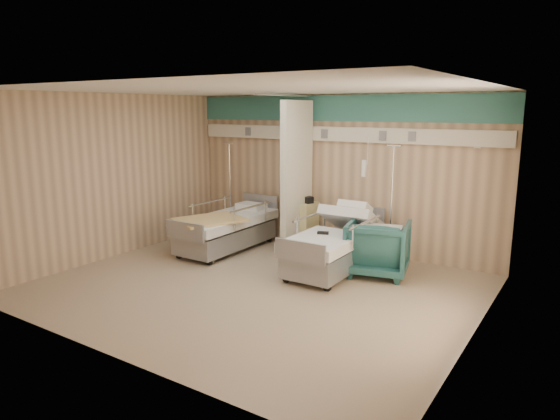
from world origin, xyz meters
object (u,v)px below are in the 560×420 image
object	(u,v)px
visitor_armchair	(378,248)
iv_stand_left	(231,218)
bed_right	(334,251)
iv_stand_right	(390,240)
bed_left	(226,233)
bedside_cabinet	(301,225)

from	to	relation	value
visitor_armchair	iv_stand_left	bearing A→B (deg)	-22.91
bed_right	iv_stand_right	size ratio (longest dim) A/B	1.09
bed_right	iv_stand_right	world-z (taller)	iv_stand_right
bed_left	iv_stand_left	world-z (taller)	iv_stand_left
bed_left	bed_right	bearing A→B (deg)	0.00
bed_left	visitor_armchair	world-z (taller)	visitor_armchair
bed_left	bedside_cabinet	bearing A→B (deg)	40.60
bed_left	iv_stand_right	xyz separation A→B (m)	(2.80, 0.84, 0.09)
bed_right	iv_stand_right	bearing A→B (deg)	54.55
iv_stand_right	iv_stand_left	world-z (taller)	iv_stand_right
bedside_cabinet	bed_left	bearing A→B (deg)	-139.40
bed_left	iv_stand_left	xyz separation A→B (m)	(-0.52, 0.77, 0.07)
iv_stand_left	bedside_cabinet	bearing A→B (deg)	4.69
visitor_armchair	iv_stand_right	bearing A→B (deg)	-98.71
bed_right	bedside_cabinet	world-z (taller)	bedside_cabinet
bed_left	iv_stand_right	world-z (taller)	iv_stand_right
iv_stand_left	bed_right	bearing A→B (deg)	-15.84
bedside_cabinet	visitor_armchair	distance (m)	1.93
bed_right	visitor_armchair	world-z (taller)	visitor_armchair
bed_left	iv_stand_right	bearing A→B (deg)	16.72
iv_stand_right	visitor_armchair	bearing A→B (deg)	-85.41
bed_right	bed_left	size ratio (longest dim) A/B	1.00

